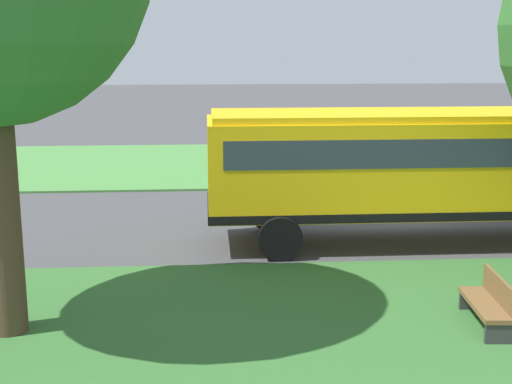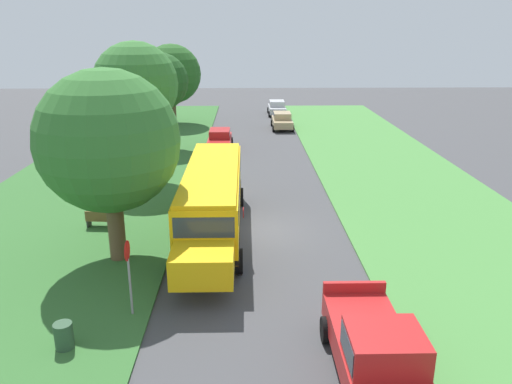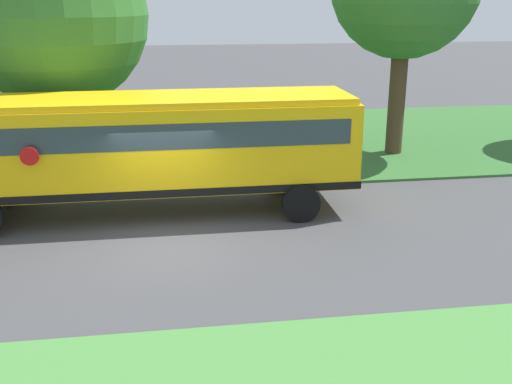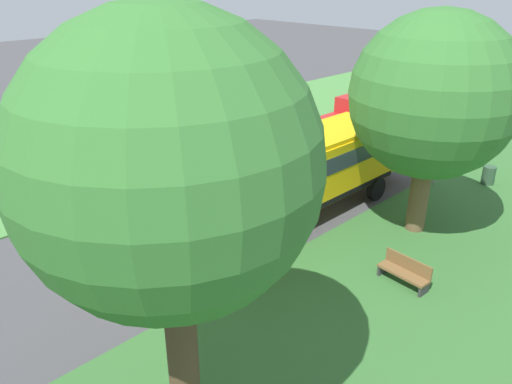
# 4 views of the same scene
# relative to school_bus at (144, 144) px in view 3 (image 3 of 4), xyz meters

# --- Properties ---
(ground_plane) EXTENTS (120.00, 120.00, 0.00)m
(ground_plane) POSITION_rel_school_bus_xyz_m (2.29, 0.48, -1.92)
(ground_plane) COLOR #424244
(grass_verge) EXTENTS (12.00, 80.00, 0.08)m
(grass_verge) POSITION_rel_school_bus_xyz_m (-7.71, 0.48, -1.88)
(grass_verge) COLOR #33662D
(grass_verge) RESTS_ON ground
(school_bus) EXTENTS (2.84, 12.42, 3.16)m
(school_bus) POSITION_rel_school_bus_xyz_m (0.00, 0.00, 0.00)
(school_bus) COLOR yellow
(school_bus) RESTS_ON ground
(oak_tree_beside_bus) EXTENTS (5.63, 5.63, 7.88)m
(oak_tree_beside_bus) POSITION_rel_school_bus_xyz_m (-3.95, -2.50, 3.14)
(oak_tree_beside_bus) COLOR brown
(oak_tree_beside_bus) RESTS_ON ground
(park_bench) EXTENTS (1.63, 0.62, 0.92)m
(park_bench) POSITION_rel_school_bus_xyz_m (-5.37, 0.85, -1.45)
(park_bench) COLOR brown
(park_bench) RESTS_ON ground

